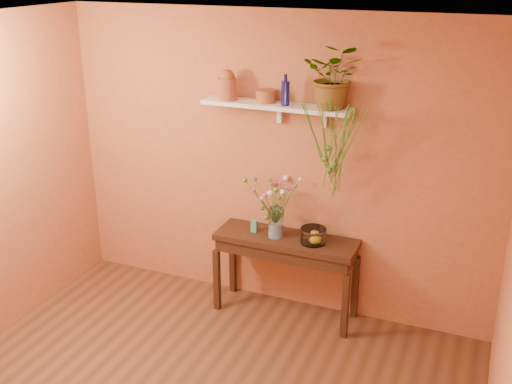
{
  "coord_description": "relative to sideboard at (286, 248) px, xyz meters",
  "views": [
    {
      "loc": [
        1.82,
        -2.86,
        3.1
      ],
      "look_at": [
        0.0,
        1.55,
        1.25
      ],
      "focal_mm": 42.97,
      "sensor_mm": 36.0,
      "label": 1
    }
  ],
  "objects": [
    {
      "name": "sideboard",
      "position": [
        0.0,
        0.0,
        0.0
      ],
      "size": [
        1.27,
        0.41,
        0.77
      ],
      "color": "#351D10",
      "rests_on": "ground"
    },
    {
      "name": "plant_fronds",
      "position": [
        0.39,
        -0.04,
        0.98
      ],
      "size": [
        0.57,
        0.42,
        0.83
      ],
      "color": "#39641D",
      "rests_on": "wall_shelf"
    },
    {
      "name": "spider_plant",
      "position": [
        0.34,
        0.12,
        1.54
      ],
      "size": [
        0.49,
        0.43,
        0.52
      ],
      "primitive_type": "imported",
      "rotation": [
        0.0,
        0.0,
        0.05
      ],
      "color": "#39641D",
      "rests_on": "wall_shelf"
    },
    {
      "name": "wall_shelf",
      "position": [
        -0.14,
        0.1,
        1.26
      ],
      "size": [
        1.3,
        0.24,
        0.19
      ],
      "color": "white",
      "rests_on": "room"
    },
    {
      "name": "bouquet",
      "position": [
        -0.12,
        -0.02,
        0.5
      ],
      "size": [
        0.48,
        0.48,
        0.42
      ],
      "color": "#386B28",
      "rests_on": "glass_vase"
    },
    {
      "name": "carton",
      "position": [
        -0.3,
        -0.0,
        0.17
      ],
      "size": [
        0.06,
        0.05,
        0.11
      ],
      "primitive_type": "cube",
      "rotation": [
        0.0,
        0.0,
        -0.06
      ],
      "color": "teal",
      "rests_on": "sideboard"
    },
    {
      "name": "room",
      "position": [
        -0.2,
        -1.78,
        0.69
      ],
      "size": [
        4.04,
        4.04,
        2.7
      ],
      "color": "brown",
      "rests_on": "ground"
    },
    {
      "name": "glass_vase",
      "position": [
        -0.09,
        -0.02,
        0.23
      ],
      "size": [
        0.13,
        0.13,
        0.27
      ],
      "color": "white",
      "rests_on": "sideboard"
    },
    {
      "name": "terracotta_jug",
      "position": [
        -0.58,
        0.06,
        1.41
      ],
      "size": [
        0.19,
        0.19,
        0.26
      ],
      "color": "#A14A30",
      "rests_on": "wall_shelf"
    },
    {
      "name": "blue_bottle",
      "position": [
        -0.06,
        0.07,
        1.39
      ],
      "size": [
        0.09,
        0.09,
        0.26
      ],
      "color": "#120F47",
      "rests_on": "wall_shelf"
    },
    {
      "name": "glass_bowl",
      "position": [
        0.25,
        -0.01,
        0.17
      ],
      "size": [
        0.22,
        0.22,
        0.13
      ],
      "color": "white",
      "rests_on": "sideboard"
    },
    {
      "name": "terracotta_pot",
      "position": [
        -0.25,
        0.11,
        1.33
      ],
      "size": [
        0.18,
        0.18,
        0.1
      ],
      "primitive_type": "cylinder",
      "rotation": [
        0.0,
        0.0,
        0.05
      ],
      "color": "#A14A30",
      "rests_on": "wall_shelf"
    },
    {
      "name": "lemon",
      "position": [
        0.27,
        -0.02,
        0.15
      ],
      "size": [
        0.08,
        0.08,
        0.08
      ],
      "primitive_type": "sphere",
      "color": "yellow",
      "rests_on": "glass_bowl"
    }
  ]
}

